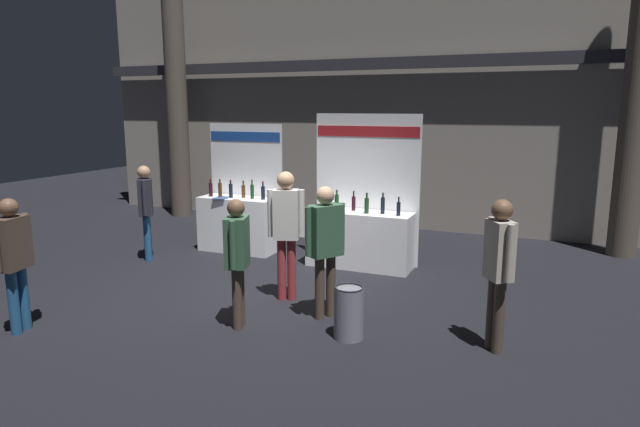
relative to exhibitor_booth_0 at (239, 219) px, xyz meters
The scene contains 11 objects.
ground_plane 2.64m from the exhibitor_booth_0, 46.35° to the right, with size 29.16×29.16×0.00m, color black.
hall_colonnade 4.50m from the exhibitor_booth_0, 60.76° to the left, with size 14.58×1.22×6.60m.
exhibitor_booth_0 is the anchor object (origin of this frame).
exhibitor_booth_1 2.48m from the exhibitor_booth_0, ahead, with size 1.87×0.66×2.60m.
trash_bin 4.51m from the exhibitor_booth_0, 42.44° to the right, with size 0.36×0.36×0.64m.
visitor_0 5.66m from the exhibitor_booth_0, 28.73° to the right, with size 0.36×0.41×1.73m.
visitor_1 2.99m from the exhibitor_booth_0, 45.98° to the right, with size 0.50×0.32×1.84m.
visitor_2 3.80m from the exhibitor_booth_0, 59.16° to the right, with size 0.36×0.51×1.62m.
visitor_3 4.46m from the exhibitor_booth_0, 95.79° to the right, with size 0.30×0.57×1.66m.
visitor_5 1.74m from the exhibitor_booth_0, 134.29° to the right, with size 0.42×0.46×1.70m.
visitor_6 3.82m from the exhibitor_booth_0, 42.10° to the right, with size 0.44×0.51×1.73m.
Camera 1 is at (3.62, -6.98, 2.71)m, focal length 30.81 mm.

